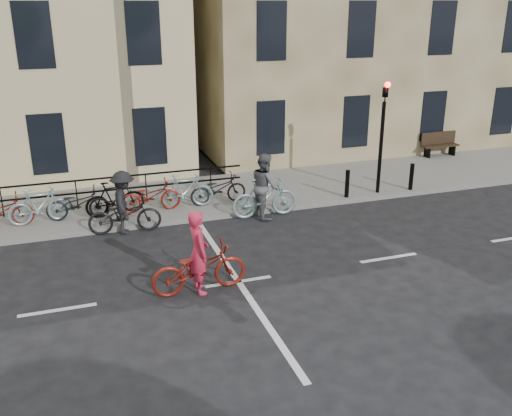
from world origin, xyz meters
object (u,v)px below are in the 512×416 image
object	(u,v)px
bench	(439,143)
cyclist_dark	(124,209)
cyclist_grey	(265,192)
cyclist_pink	(199,264)
traffic_light	(383,124)

from	to	relation	value
bench	cyclist_dark	size ratio (longest dim) A/B	0.78
bench	cyclist_grey	distance (m)	9.81
cyclist_pink	cyclist_grey	distance (m)	4.93
bench	cyclist_grey	world-z (taller)	cyclist_grey
cyclist_grey	cyclist_dark	xyz separation A→B (m)	(-4.12, 0.10, -0.09)
traffic_light	cyclist_pink	xyz separation A→B (m)	(-7.15, -4.48, -1.79)
traffic_light	cyclist_grey	xyz separation A→B (m)	(-4.18, -0.54, -1.66)
bench	cyclist_pink	world-z (taller)	cyclist_pink
bench	cyclist_pink	xyz separation A→B (m)	(-11.95, -7.87, -0.01)
cyclist_pink	cyclist_grey	bearing A→B (deg)	-39.57
traffic_light	cyclist_dark	world-z (taller)	traffic_light
cyclist_grey	cyclist_pink	bearing A→B (deg)	144.00
traffic_light	bench	xyz separation A→B (m)	(4.80, 3.39, -1.78)
bench	cyclist_grey	size ratio (longest dim) A/B	0.78
traffic_light	cyclist_grey	world-z (taller)	traffic_light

